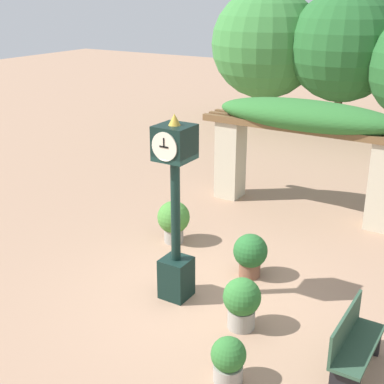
% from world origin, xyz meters
% --- Properties ---
extents(ground_plane, '(60.00, 60.00, 0.00)m').
position_xyz_m(ground_plane, '(0.00, 0.00, 0.00)').
color(ground_plane, '#9E7A60').
extents(pedestal_clock, '(0.54, 0.59, 3.14)m').
position_xyz_m(pedestal_clock, '(-0.39, -0.24, 1.60)').
color(pedestal_clock, black).
rests_on(pedestal_clock, ground).
extents(pergola, '(4.88, 1.19, 2.62)m').
position_xyz_m(pergola, '(0.00, 4.42, 1.91)').
color(pergola, '#BCB299').
rests_on(pergola, ground).
extents(potted_plant_near_left, '(0.47, 0.47, 0.65)m').
position_xyz_m(potted_plant_near_left, '(1.35, -1.64, 0.34)').
color(potted_plant_near_left, gray).
rests_on(potted_plant_near_left, ground).
extents(potted_plant_near_right, '(0.66, 0.66, 0.88)m').
position_xyz_m(potted_plant_near_right, '(-1.58, 1.48, 0.49)').
color(potted_plant_near_right, gray).
rests_on(potted_plant_near_right, ground).
extents(potted_plant_far_left, '(0.58, 0.58, 0.82)m').
position_xyz_m(potted_plant_far_left, '(0.95, -0.47, 0.45)').
color(potted_plant_far_left, gray).
rests_on(potted_plant_far_left, ground).
extents(potted_plant_far_right, '(0.62, 0.62, 0.81)m').
position_xyz_m(potted_plant_far_right, '(0.37, 1.02, 0.45)').
color(potted_plant_far_right, brown).
rests_on(potted_plant_far_right, ground).
extents(park_bench, '(0.42, 1.32, 0.89)m').
position_xyz_m(park_bench, '(2.68, -0.59, 0.42)').
color(park_bench, '#2D4C38').
rests_on(park_bench, ground).
extents(tree_line, '(12.36, 4.17, 5.04)m').
position_xyz_m(tree_line, '(-0.77, 12.05, 2.94)').
color(tree_line, brown).
rests_on(tree_line, ground).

